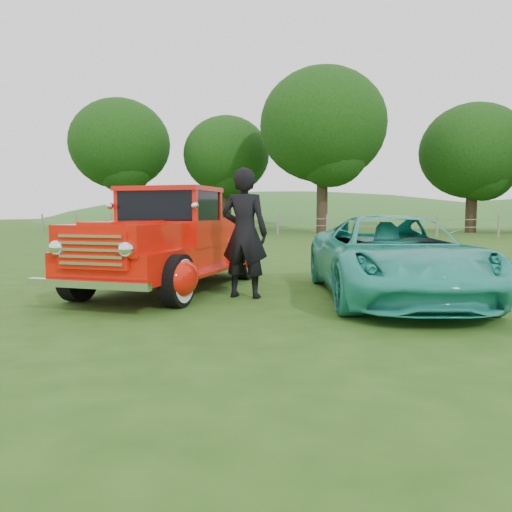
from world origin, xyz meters
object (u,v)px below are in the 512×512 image
(tree_far_west, at_px, (120,144))
(man, at_px, (244,233))
(tree_near_west, at_px, (323,125))
(tree_near_east, at_px, (473,151))
(tree_mid_west, at_px, (226,155))
(red_pickup, at_px, (172,244))
(teal_sedan, at_px, (393,257))

(tree_far_west, relative_size, man, 4.87)
(tree_near_west, bearing_deg, tree_far_west, 176.42)
(tree_near_east, bearing_deg, tree_near_west, -156.04)
(tree_mid_west, relative_size, tree_near_west, 0.81)
(tree_mid_west, bearing_deg, red_pickup, -68.04)
(tree_near_west, relative_size, teal_sedan, 2.23)
(tree_mid_west, distance_m, tree_near_west, 8.63)
(tree_near_west, xyz_separation_m, man, (4.36, -24.28, -5.78))
(tree_far_west, bearing_deg, red_pickup, -52.89)
(tree_far_west, distance_m, tree_near_east, 25.21)
(tree_mid_west, distance_m, man, 30.29)
(man, bearing_deg, red_pickup, -17.08)
(red_pickup, height_order, man, man)
(tree_far_west, height_order, red_pickup, tree_far_west)
(tree_near_west, bearing_deg, man, -79.81)
(teal_sedan, bearing_deg, tree_near_west, 85.53)
(tree_mid_west, xyz_separation_m, tree_near_west, (8.00, -3.00, 1.25))
(tree_near_west, relative_size, tree_near_east, 1.25)
(tree_mid_west, height_order, tree_near_west, tree_near_west)
(tree_far_west, xyz_separation_m, red_pickup, (18.85, -24.91, -5.69))
(tree_near_east, relative_size, red_pickup, 1.64)
(tree_near_west, height_order, red_pickup, tree_near_west)
(red_pickup, height_order, teal_sedan, red_pickup)
(tree_mid_west, xyz_separation_m, teal_sedan, (14.57, -26.55, -4.90))
(tree_near_east, height_order, man, tree_near_east)
(tree_mid_west, relative_size, man, 4.15)
(tree_mid_west, bearing_deg, teal_sedan, -61.25)
(tree_mid_west, relative_size, tree_near_east, 1.02)
(tree_mid_west, height_order, red_pickup, tree_mid_west)
(tree_far_west, bearing_deg, tree_near_east, 6.84)
(man, bearing_deg, tree_mid_west, -69.16)
(tree_mid_west, bearing_deg, tree_near_east, 3.37)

